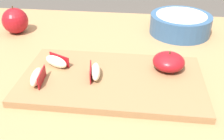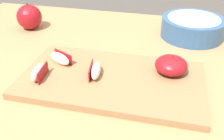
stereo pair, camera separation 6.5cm
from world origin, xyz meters
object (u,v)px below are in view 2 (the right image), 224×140
object	(u,v)px
cutting_board	(112,80)
ceramic_fruit_bowl	(192,27)
apple_half_skin_up	(171,65)
apple_wedge_front	(60,58)
apple_wedge_middle	(38,72)
apple_wedge_left	(95,71)
whole_apple_red_delicious	(29,17)

from	to	relation	value
cutting_board	ceramic_fruit_bowl	bearing A→B (deg)	59.42
cutting_board	apple_half_skin_up	world-z (taller)	apple_half_skin_up
apple_half_skin_up	apple_wedge_front	xyz separation A→B (m)	(-0.29, -0.02, -0.01)
ceramic_fruit_bowl	apple_wedge_middle	bearing A→B (deg)	-134.44
apple_wedge_left	apple_wedge_front	xyz separation A→B (m)	(-0.11, 0.04, 0.00)
cutting_board	apple_wedge_left	size ratio (longest dim) A/B	6.24
cutting_board	apple_wedge_left	world-z (taller)	apple_wedge_left
apple_half_skin_up	whole_apple_red_delicious	xyz separation A→B (m)	(-0.52, 0.22, 0.00)
apple_wedge_front	apple_wedge_middle	size ratio (longest dim) A/B	1.01
apple_wedge_front	whole_apple_red_delicious	size ratio (longest dim) A/B	0.75
cutting_board	apple_wedge_left	bearing A→B (deg)	-172.18
whole_apple_red_delicious	ceramic_fruit_bowl	distance (m)	0.58
apple_half_skin_up	apple_wedge_middle	distance (m)	0.33
ceramic_fruit_bowl	apple_half_skin_up	bearing A→B (deg)	-101.60
apple_half_skin_up	whole_apple_red_delicious	distance (m)	0.56
apple_wedge_left	cutting_board	bearing A→B (deg)	7.82
apple_wedge_left	whole_apple_red_delicious	xyz separation A→B (m)	(-0.33, 0.28, 0.01)
apple_wedge_left	apple_wedge_front	size ratio (longest dim) A/B	1.00
apple_wedge_front	ceramic_fruit_bowl	distance (m)	0.47
apple_half_skin_up	ceramic_fruit_bowl	world-z (taller)	apple_half_skin_up
whole_apple_red_delicious	apple_wedge_front	bearing A→B (deg)	-47.41
apple_half_skin_up	apple_wedge_left	xyz separation A→B (m)	(-0.18, -0.06, -0.01)
apple_wedge_left	apple_wedge_front	distance (m)	0.12
apple_half_skin_up	apple_wedge_left	distance (m)	0.19
apple_wedge_left	whole_apple_red_delicious	bearing A→B (deg)	140.03
ceramic_fruit_bowl	apple_wedge_front	bearing A→B (deg)	-139.01
cutting_board	apple_wedge_middle	size ratio (longest dim) A/B	6.32
whole_apple_red_delicious	cutting_board	bearing A→B (deg)	-36.13
apple_half_skin_up	apple_wedge_middle	world-z (taller)	apple_half_skin_up
cutting_board	apple_half_skin_up	size ratio (longest dim) A/B	5.51
apple_wedge_middle	ceramic_fruit_bowl	world-z (taller)	ceramic_fruit_bowl
cutting_board	ceramic_fruit_bowl	size ratio (longest dim) A/B	2.17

